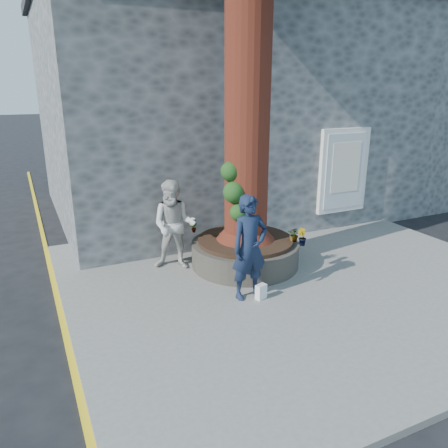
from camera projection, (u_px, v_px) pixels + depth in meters
name	position (u px, v px, depth m)	size (l,w,h in m)	color
ground	(258.00, 320.00, 7.50)	(120.00, 120.00, 0.00)	black
pavement	(298.00, 279.00, 8.95)	(9.00, 8.00, 0.12)	slate
yellow_line	(65.00, 332.00, 7.12)	(0.10, 30.00, 0.01)	yellow
stone_shop	(217.00, 108.00, 13.75)	(10.30, 8.30, 6.30)	#45484A
neighbour_shop	(403.00, 107.00, 17.05)	(6.00, 8.00, 6.00)	#45484A
planter	(245.00, 252.00, 9.42)	(2.30, 2.30, 0.60)	black
man	(250.00, 248.00, 7.79)	(0.70, 0.46, 1.93)	#141F38
woman	(174.00, 225.00, 9.07)	(0.92, 0.72, 1.90)	beige
shopping_bag	(261.00, 292.00, 7.95)	(0.20, 0.12, 0.28)	white
plant_a	(194.00, 225.00, 9.66)	(0.18, 0.12, 0.34)	gray
plant_b	(302.00, 237.00, 8.89)	(0.20, 0.19, 0.36)	gray
plant_c	(294.00, 234.00, 9.13)	(0.17, 0.17, 0.30)	gray
plant_d	(294.00, 235.00, 9.14)	(0.25, 0.22, 0.28)	gray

